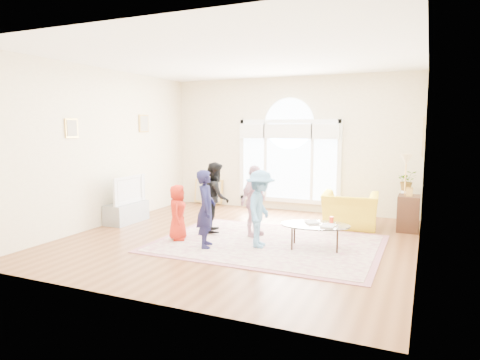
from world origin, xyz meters
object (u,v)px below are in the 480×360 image
at_px(tv_console, 127,213).
at_px(coffee_table, 315,225).
at_px(armchair, 350,210).
at_px(area_rug, 268,243).
at_px(television, 126,189).

distance_m(tv_console, coffee_table, 4.19).
xyz_separation_m(tv_console, armchair, (4.44, 1.45, 0.14)).
height_order(area_rug, tv_console, tv_console).
bearing_deg(area_rug, armchair, 59.34).
bearing_deg(television, area_rug, -6.72).
bearing_deg(coffee_table, armchair, 70.87).
height_order(coffee_table, armchair, armchair).
bearing_deg(armchair, area_rug, 53.85).
distance_m(area_rug, tv_console, 3.37).
xyz_separation_m(area_rug, television, (-3.33, 0.39, 0.70)).
relative_size(television, armchair, 0.93).
bearing_deg(television, coffee_table, -5.01).
bearing_deg(area_rug, television, 173.28).
xyz_separation_m(area_rug, coffee_table, (0.83, 0.03, 0.39)).
xyz_separation_m(area_rug, armchair, (1.09, 1.84, 0.34)).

